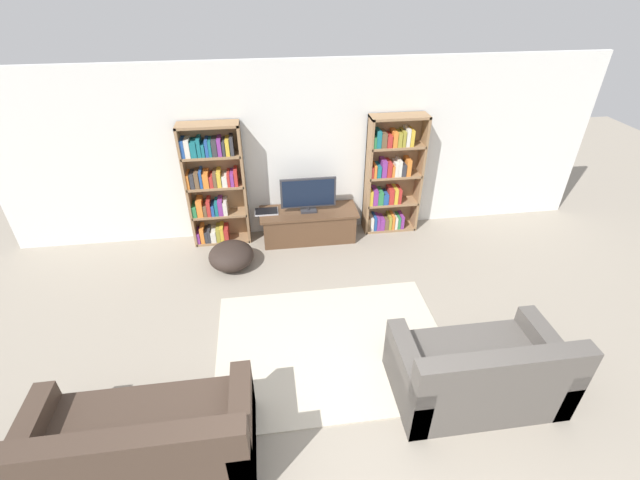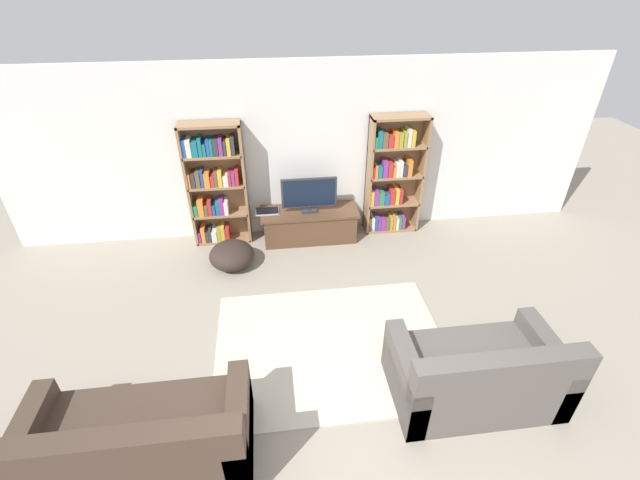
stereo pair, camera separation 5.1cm
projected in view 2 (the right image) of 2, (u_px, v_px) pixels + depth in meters
The scene contains 10 objects.
wall_back at pixel (308, 152), 6.30m from camera, with size 8.80×0.06×2.60m.
bookshelf_left at pixel (215, 185), 6.21m from camera, with size 0.84×0.30×1.85m.
bookshelf_right at pixel (392, 178), 6.50m from camera, with size 0.84×0.30×1.85m.
tv_stand at pixel (310, 224), 6.60m from camera, with size 1.48×0.54×0.49m.
television at pixel (309, 194), 6.30m from camera, with size 0.82×0.16×0.54m.
laptop at pixel (267, 211), 6.42m from camera, with size 0.35×0.22×0.03m.
area_rug at pixel (331, 346), 4.83m from camera, with size 2.58×1.96×0.02m.
couch_left_sectional at pixel (138, 445), 3.53m from camera, with size 1.85×0.94×0.93m.
couch_right_sofa at pixel (476, 375), 4.13m from camera, with size 1.59×0.93×0.91m.
beanbag_ottoman at pixel (232, 255), 6.03m from camera, with size 0.63×0.63×0.36m, color #2D231E.
Camera 2 is at (-0.57, -1.73, 3.66)m, focal length 24.00 mm.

